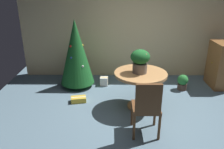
{
  "coord_description": "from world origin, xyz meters",
  "views": [
    {
      "loc": [
        -0.61,
        -3.67,
        2.33
      ],
      "look_at": [
        -0.63,
        0.29,
        0.76
      ],
      "focal_mm": 36.06,
      "sensor_mm": 36.0,
      "label": 1
    }
  ],
  "objects_px": {
    "holiday_tree": "(76,52)",
    "gift_box_gold": "(79,99)",
    "wooden_chair_near": "(147,106)",
    "potted_plant": "(183,82)",
    "round_dining_table": "(140,81)",
    "flower_vase": "(140,60)",
    "gift_box_cream": "(104,81)",
    "wooden_cabinet": "(222,65)"
  },
  "relations": [
    {
      "from": "wooden_chair_near",
      "to": "gift_box_cream",
      "type": "bearing_deg",
      "value": 110.73
    },
    {
      "from": "round_dining_table",
      "to": "wooden_chair_near",
      "type": "bearing_deg",
      "value": -90.0
    },
    {
      "from": "round_dining_table",
      "to": "wooden_cabinet",
      "type": "height_order",
      "value": "wooden_cabinet"
    },
    {
      "from": "round_dining_table",
      "to": "gift_box_cream",
      "type": "relative_size",
      "value": 4.81
    },
    {
      "from": "gift_box_gold",
      "to": "holiday_tree",
      "type": "bearing_deg",
      "value": 99.16
    },
    {
      "from": "flower_vase",
      "to": "wooden_chair_near",
      "type": "bearing_deg",
      "value": -88.45
    },
    {
      "from": "wooden_chair_near",
      "to": "gift_box_cream",
      "type": "distance_m",
      "value": 2.2
    },
    {
      "from": "holiday_tree",
      "to": "potted_plant",
      "type": "bearing_deg",
      "value": -4.44
    },
    {
      "from": "wooden_chair_near",
      "to": "potted_plant",
      "type": "relative_size",
      "value": 2.62
    },
    {
      "from": "holiday_tree",
      "to": "wooden_cabinet",
      "type": "bearing_deg",
      "value": 0.61
    },
    {
      "from": "holiday_tree",
      "to": "flower_vase",
      "type": "bearing_deg",
      "value": -36.87
    },
    {
      "from": "wooden_chair_near",
      "to": "potted_plant",
      "type": "height_order",
      "value": "wooden_chair_near"
    },
    {
      "from": "round_dining_table",
      "to": "gift_box_cream",
      "type": "bearing_deg",
      "value": 125.25
    },
    {
      "from": "gift_box_gold",
      "to": "potted_plant",
      "type": "xyz_separation_m",
      "value": [
        2.39,
        0.62,
        0.14
      ]
    },
    {
      "from": "round_dining_table",
      "to": "wooden_cabinet",
      "type": "distance_m",
      "value": 2.35
    },
    {
      "from": "gift_box_gold",
      "to": "potted_plant",
      "type": "height_order",
      "value": "potted_plant"
    },
    {
      "from": "potted_plant",
      "to": "holiday_tree",
      "type": "bearing_deg",
      "value": 175.56
    },
    {
      "from": "wooden_cabinet",
      "to": "gift_box_gold",
      "type": "bearing_deg",
      "value": -165.7
    },
    {
      "from": "holiday_tree",
      "to": "gift_box_cream",
      "type": "xyz_separation_m",
      "value": [
        0.65,
        0.05,
        -0.76
      ]
    },
    {
      "from": "round_dining_table",
      "to": "gift_box_cream",
      "type": "height_order",
      "value": "round_dining_table"
    },
    {
      "from": "round_dining_table",
      "to": "gift_box_gold",
      "type": "height_order",
      "value": "round_dining_table"
    },
    {
      "from": "round_dining_table",
      "to": "gift_box_cream",
      "type": "distance_m",
      "value": 1.4
    },
    {
      "from": "wooden_chair_near",
      "to": "holiday_tree",
      "type": "bearing_deg",
      "value": 125.6
    },
    {
      "from": "round_dining_table",
      "to": "flower_vase",
      "type": "bearing_deg",
      "value": -167.05
    },
    {
      "from": "gift_box_cream",
      "to": "gift_box_gold",
      "type": "xyz_separation_m",
      "value": [
        -0.51,
        -0.87,
        -0.05
      ]
    },
    {
      "from": "wooden_chair_near",
      "to": "gift_box_gold",
      "type": "height_order",
      "value": "wooden_chair_near"
    },
    {
      "from": "gift_box_cream",
      "to": "flower_vase",
      "type": "bearing_deg",
      "value": -55.8
    },
    {
      "from": "flower_vase",
      "to": "holiday_tree",
      "type": "distance_m",
      "value": 1.74
    },
    {
      "from": "holiday_tree",
      "to": "gift_box_gold",
      "type": "xyz_separation_m",
      "value": [
        0.13,
        -0.82,
        -0.82
      ]
    },
    {
      "from": "round_dining_table",
      "to": "holiday_tree",
      "type": "distance_m",
      "value": 1.77
    },
    {
      "from": "wooden_chair_near",
      "to": "round_dining_table",
      "type": "bearing_deg",
      "value": 90.0
    },
    {
      "from": "round_dining_table",
      "to": "potted_plant",
      "type": "bearing_deg",
      "value": 36.85
    },
    {
      "from": "wooden_cabinet",
      "to": "round_dining_table",
      "type": "bearing_deg",
      "value": -152.88
    },
    {
      "from": "flower_vase",
      "to": "potted_plant",
      "type": "height_order",
      "value": "flower_vase"
    },
    {
      "from": "flower_vase",
      "to": "potted_plant",
      "type": "bearing_deg",
      "value": 36.43
    },
    {
      "from": "holiday_tree",
      "to": "gift_box_gold",
      "type": "bearing_deg",
      "value": -80.84
    },
    {
      "from": "flower_vase",
      "to": "potted_plant",
      "type": "xyz_separation_m",
      "value": [
        1.14,
        0.84,
        -0.82
      ]
    },
    {
      "from": "round_dining_table",
      "to": "flower_vase",
      "type": "distance_m",
      "value": 0.44
    },
    {
      "from": "flower_vase",
      "to": "gift_box_gold",
      "type": "xyz_separation_m",
      "value": [
        -1.25,
        0.22,
        -0.96
      ]
    },
    {
      "from": "flower_vase",
      "to": "round_dining_table",
      "type": "bearing_deg",
      "value": 12.95
    },
    {
      "from": "holiday_tree",
      "to": "gift_box_cream",
      "type": "bearing_deg",
      "value": 4.16
    },
    {
      "from": "round_dining_table",
      "to": "wooden_chair_near",
      "type": "distance_m",
      "value": 0.94
    }
  ]
}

